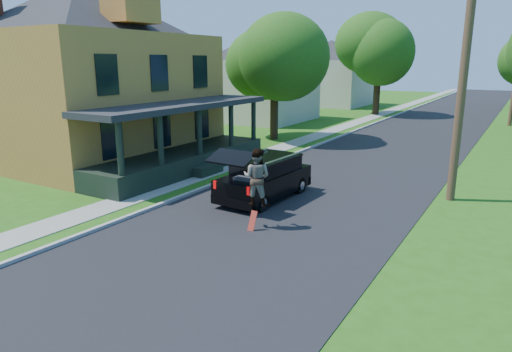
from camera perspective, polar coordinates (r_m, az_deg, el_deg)
The scene contains 14 objects.
ground at distance 12.84m, azimuth -2.84°, elevation -8.42°, with size 140.00×140.00×0.00m, color #225811.
street at distance 30.95m, azimuth 18.29°, elevation 4.30°, with size 8.00×120.00×0.02m, color black.
curb at distance 32.06m, azimuth 11.23°, elevation 5.07°, with size 0.15×120.00×0.12m, color #979793.
sidewalk at distance 32.61m, azimuth 8.66°, elevation 5.33°, with size 1.30×120.00×0.03m, color gray.
front_walk at distance 23.14m, azimuth -14.20°, elevation 1.44°, with size 6.50×1.20×0.03m, color gray.
main_house at distance 25.07m, azimuth -20.41°, elevation 13.31°, with size 15.56×15.56×10.10m.
neighbor_house_mid at distance 39.37m, azimuth 0.28°, elevation 13.11°, with size 12.78×12.78×8.30m.
neighbor_house_far at distance 53.74m, azimuth 9.28°, elevation 13.22°, with size 12.78×12.78×8.30m.
black_suv at distance 16.64m, azimuth 1.06°, elevation -0.22°, with size 1.90×4.52×2.07m.
skateboarder at distance 13.63m, azimuth 0.09°, elevation -0.14°, with size 0.96×0.82×1.75m.
skateboard at distance 13.66m, azimuth -0.48°, elevation -5.90°, with size 0.23×0.28×0.70m.
tree_left_mid at distance 29.43m, azimuth 2.29°, elevation 15.07°, with size 6.78×6.57×8.22m.
tree_left_far at distance 44.87m, azimuth 15.18°, elevation 15.45°, with size 7.03×7.05×9.75m.
utility_pole_near at distance 17.51m, azimuth 24.95°, elevation 15.61°, with size 1.82×0.54×11.18m.
Camera 1 is at (6.65, -9.82, 4.93)m, focal length 32.00 mm.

